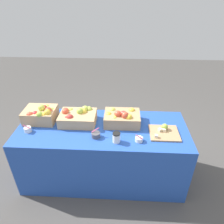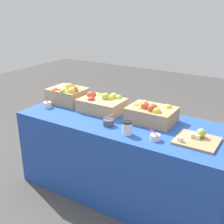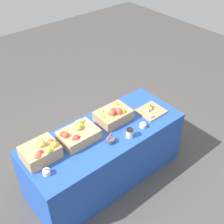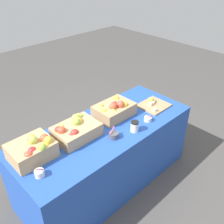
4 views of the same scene
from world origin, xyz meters
name	(u,v)px [view 3 (image 3 of 4)]	position (x,y,z in m)	size (l,w,h in m)	color
ground_plane	(105,175)	(0.00, 0.00, 0.00)	(10.00, 10.00, 0.00)	#474442
table	(105,155)	(0.00, 0.00, 0.37)	(1.90, 0.76, 0.74)	#234CAD
apple_crate_left	(42,151)	(-0.72, 0.10, 0.83)	(0.36, 0.29, 0.21)	tan
apple_crate_middle	(78,134)	(-0.29, 0.09, 0.81)	(0.41, 0.30, 0.18)	tan
apple_crate_right	(114,115)	(0.22, 0.09, 0.82)	(0.40, 0.29, 0.19)	tan
cutting_board_front	(151,110)	(0.67, -0.07, 0.76)	(0.31, 0.28, 0.09)	tan
sample_bowl_near	(143,125)	(0.39, -0.22, 0.76)	(0.08, 0.08, 0.09)	silver
sample_bowl_mid	(110,140)	(-0.05, -0.17, 0.77)	(0.09, 0.09, 0.10)	#4C4C51
sample_bowl_far	(46,172)	(-0.80, -0.12, 0.77)	(0.08, 0.08, 0.10)	silver
coffee_cup	(130,133)	(0.16, -0.24, 0.79)	(0.08, 0.08, 0.11)	silver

